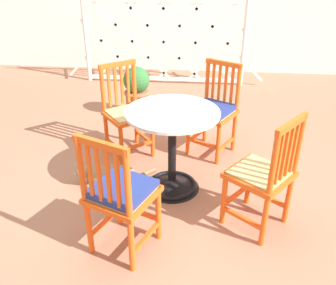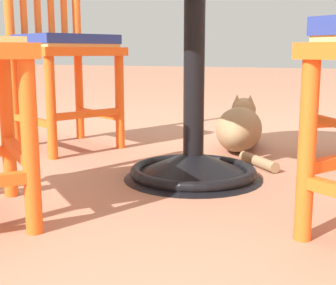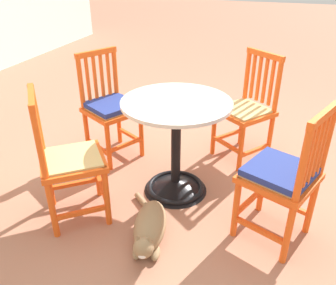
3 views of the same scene
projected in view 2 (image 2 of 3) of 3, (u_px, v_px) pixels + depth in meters
The scene contains 4 objects.
ground_plane at pixel (150, 171), 1.75m from camera, with size 24.00×24.00×0.00m, color #A36B51.
cafe_table at pixel (194, 96), 1.60m from camera, with size 0.76×0.76×0.73m.
orange_chair_near_fence at pixel (62, 48), 2.12m from camera, with size 0.52×0.52×0.91m.
tabby_cat at pixel (240, 128), 2.15m from camera, with size 0.68×0.40×0.23m.
Camera 2 is at (1.51, 0.78, 0.43)m, focal length 51.09 mm.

